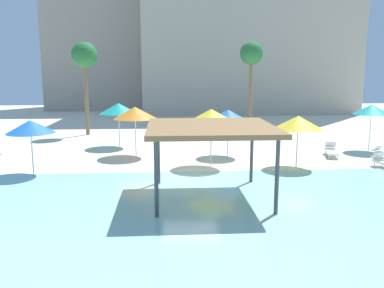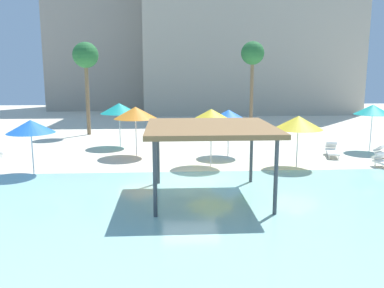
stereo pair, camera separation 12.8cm
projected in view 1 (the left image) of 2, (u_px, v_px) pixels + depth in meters
The scene contains 15 objects.
ground_plane at pixel (191, 181), 17.95m from camera, with size 80.00×80.00×0.00m, color beige.
lagoon_water at pixel (201, 225), 12.80m from camera, with size 44.00×13.50×0.04m, color #99D1C6.
shade_pavilion at pixel (211, 130), 15.10m from camera, with size 4.73×4.73×2.83m.
beach_umbrella_teal_0 at pixel (372, 110), 24.22m from camera, with size 2.19×2.19×2.82m.
beach_umbrella_yellow_1 at pixel (298, 122), 20.07m from camera, with size 2.43×2.43×2.62m.
beach_umbrella_blue_2 at pixel (228, 115), 22.75m from camera, with size 2.20×2.20×2.66m.
beach_umbrella_yellow_3 at pixel (211, 116), 20.23m from camera, with size 2.47×2.47×2.94m.
beach_umbrella_teal_4 at pixel (118, 108), 25.52m from camera, with size 2.40×2.40×2.80m.
beach_umbrella_blue_5 at pixel (30, 127), 18.67m from camera, with size 2.22×2.22×2.58m.
beach_umbrella_orange_6 at pixel (135, 113), 22.74m from camera, with size 2.45×2.45×2.82m.
lounge_chair_1 at pixel (331, 150), 23.11m from camera, with size 1.09×1.99×0.74m.
palm_tree_0 at pixel (251, 56), 32.95m from camera, with size 1.90×1.90×7.17m.
palm_tree_1 at pixel (84, 58), 29.72m from camera, with size 1.90×1.90×6.90m.
hotel_block_0 at pixel (117, 44), 50.90m from camera, with size 16.51×8.80×16.21m, color #9E9384.
hotel_block_1 at pixel (246, 25), 46.83m from camera, with size 23.78×11.08×20.04m, color #B2A893.
Camera 1 is at (-1.08, -17.32, 4.88)m, focal length 37.71 mm.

